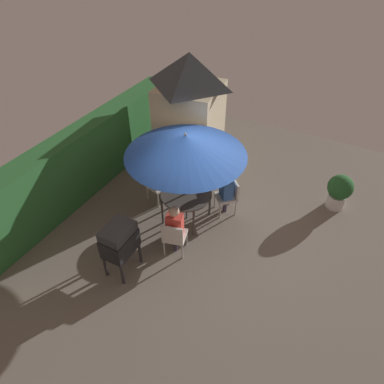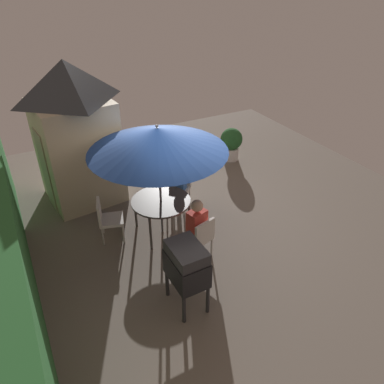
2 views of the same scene
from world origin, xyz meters
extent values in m
plane|color=#6B6056|center=(0.00, 0.00, 0.00)|extent=(11.00, 11.00, 0.00)
cube|color=#28602D|center=(0.00, 3.50, 0.88)|extent=(7.08, 0.63, 1.76)
cube|color=#C6B793|center=(2.25, 1.69, 1.18)|extent=(1.69, 1.70, 2.35)
pyramid|color=#33383D|center=(2.25, 1.69, 2.77)|extent=(1.79, 1.80, 0.83)
cube|color=gray|center=(2.17, 2.47, 0.92)|extent=(0.64, 0.10, 1.84)
cylinder|color=#47423D|center=(0.12, 0.62, 0.76)|extent=(1.19, 1.19, 0.04)
cylinder|color=#3C3834|center=(-0.29, 0.20, 0.37)|extent=(0.05, 0.05, 0.74)
cylinder|color=#3C3834|center=(0.54, 0.20, 0.37)|extent=(0.05, 0.05, 0.74)
cylinder|color=#3C3834|center=(-0.29, 1.04, 0.37)|extent=(0.05, 0.05, 0.74)
cylinder|color=#3C3834|center=(0.54, 1.04, 0.37)|extent=(0.05, 0.05, 0.74)
cylinder|color=#4C4C51|center=(0.12, 0.62, 1.16)|extent=(0.04, 0.04, 2.31)
cone|color=navy|center=(0.12, 0.62, 2.08)|extent=(2.60, 2.60, 0.46)
sphere|color=#4C4C51|center=(0.12, 0.62, 2.34)|extent=(0.06, 0.06, 0.06)
cube|color=black|center=(-1.82, 1.04, 0.78)|extent=(0.71, 0.51, 0.45)
cube|color=#2B2B2E|center=(-1.82, 1.04, 1.10)|extent=(0.67, 0.49, 0.20)
cylinder|color=#262628|center=(-2.13, 0.83, 0.28)|extent=(0.06, 0.06, 0.55)
cylinder|color=#262628|center=(-1.51, 0.83, 0.28)|extent=(0.06, 0.06, 0.55)
cylinder|color=#262628|center=(-2.13, 1.25, 0.28)|extent=(0.06, 0.06, 0.55)
cylinder|color=#262628|center=(-1.51, 1.25, 0.28)|extent=(0.06, 0.06, 0.55)
cube|color=silver|center=(-0.87, 0.34, 0.45)|extent=(0.57, 0.57, 0.06)
cube|color=silver|center=(-1.07, 0.29, 0.68)|extent=(0.17, 0.46, 0.45)
cylinder|color=#AFABA3|center=(-1.12, 0.48, 0.23)|extent=(0.04, 0.04, 0.45)
cylinder|color=#AFABA3|center=(-1.01, 0.10, 0.23)|extent=(0.04, 0.04, 0.45)
cylinder|color=#AFABA3|center=(-0.73, 0.59, 0.23)|extent=(0.04, 0.04, 0.45)
cylinder|color=#AFABA3|center=(-0.62, 0.20, 0.23)|extent=(0.04, 0.04, 0.45)
cube|color=silver|center=(0.80, -0.09, 0.45)|extent=(0.65, 0.65, 0.06)
cube|color=silver|center=(0.95, -0.24, 0.68)|extent=(0.37, 0.35, 0.45)
cylinder|color=#AFABA3|center=(0.80, -0.37, 0.23)|extent=(0.04, 0.04, 0.45)
cylinder|color=#AFABA3|center=(1.09, -0.09, 0.23)|extent=(0.04, 0.04, 0.45)
cylinder|color=#AFABA3|center=(0.52, -0.08, 0.23)|extent=(0.04, 0.04, 0.45)
cylinder|color=#AFABA3|center=(0.81, 0.20, 0.23)|extent=(0.04, 0.04, 0.45)
cube|color=silver|center=(0.39, 1.59, 0.45)|extent=(0.57, 0.57, 0.06)
cube|color=silver|center=(0.45, 1.79, 0.68)|extent=(0.46, 0.17, 0.45)
cylinder|color=#AFABA3|center=(0.64, 1.72, 0.23)|extent=(0.04, 0.04, 0.45)
cylinder|color=#AFABA3|center=(0.26, 1.83, 0.23)|extent=(0.04, 0.04, 0.45)
cylinder|color=#AFABA3|center=(0.53, 1.34, 0.23)|extent=(0.04, 0.04, 0.45)
cylinder|color=#AFABA3|center=(0.15, 1.45, 0.23)|extent=(0.04, 0.04, 0.45)
cylinder|color=silver|center=(2.28, -2.46, 0.18)|extent=(0.44, 0.44, 0.36)
sphere|color=#235628|center=(2.28, -2.46, 0.62)|extent=(0.62, 0.62, 0.62)
cube|color=#CC3D33|center=(-0.87, 0.34, 0.76)|extent=(0.32, 0.39, 0.55)
sphere|color=tan|center=(-0.87, 0.34, 1.15)|extent=(0.22, 0.22, 0.22)
cylinder|color=#383347|center=(-0.87, 0.34, 0.24)|extent=(0.10, 0.10, 0.48)
cube|color=#3866B2|center=(0.80, -0.09, 0.76)|extent=(0.41, 0.41, 0.55)
sphere|color=tan|center=(0.80, -0.09, 1.15)|extent=(0.22, 0.22, 0.22)
cylinder|color=#383347|center=(0.80, -0.09, 0.24)|extent=(0.10, 0.10, 0.48)
camera|label=1|loc=(-5.23, -2.42, 5.96)|focal=32.76mm
camera|label=2|loc=(-5.55, 2.91, 4.77)|focal=34.24mm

